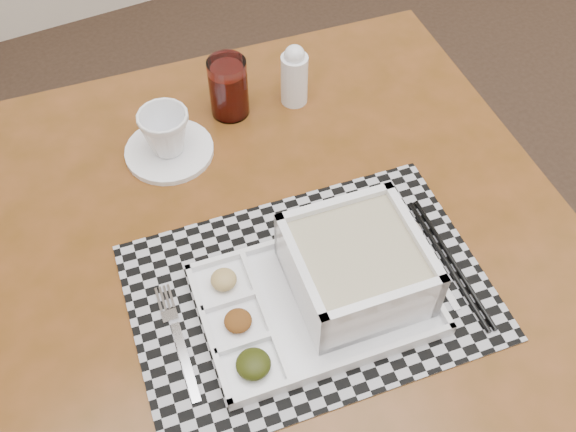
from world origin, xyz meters
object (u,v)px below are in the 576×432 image
object	(u,v)px
dining_table	(276,263)
serving_tray	(344,277)
creamer_bottle	(294,75)
cup	(166,132)
juice_glass	(229,89)

from	to	relation	value
dining_table	serving_tray	bearing A→B (deg)	-72.33
serving_tray	creamer_bottle	bearing A→B (deg)	72.30
dining_table	cup	size ratio (longest dim) A/B	12.20
dining_table	cup	world-z (taller)	cup
serving_tray	cup	world-z (taller)	serving_tray
dining_table	creamer_bottle	bearing A→B (deg)	57.47
dining_table	creamer_bottle	size ratio (longest dim) A/B	8.60
cup	juice_glass	distance (m)	0.14
cup	juice_glass	world-z (taller)	juice_glass
creamer_bottle	juice_glass	bearing A→B (deg)	167.58
juice_glass	dining_table	bearing A→B (deg)	-100.29
cup	creamer_bottle	world-z (taller)	creamer_bottle
dining_table	juice_glass	size ratio (longest dim) A/B	9.36
serving_tray	cup	xyz separation A→B (m)	(-0.12, 0.37, 0.01)
serving_tray	juice_glass	world-z (taller)	juice_glass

